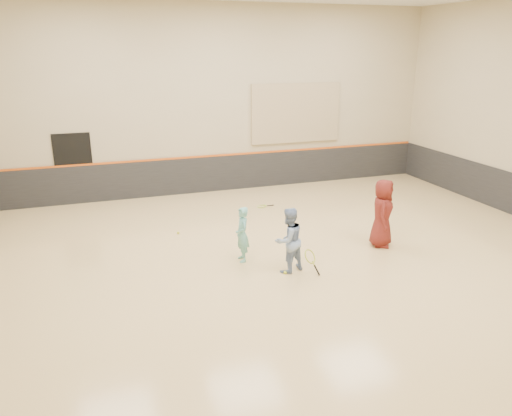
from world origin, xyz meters
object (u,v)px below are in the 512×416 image
object	(u,v)px
girl	(242,234)
instructor	(289,240)
spare_racket	(261,205)
young_man	(382,213)

from	to	relation	value
girl	instructor	xyz separation A→B (m)	(0.78, -0.85, 0.08)
girl	spare_racket	bearing A→B (deg)	156.75
young_man	spare_racket	world-z (taller)	young_man
young_man	girl	bearing A→B (deg)	118.42
instructor	young_man	size ratio (longest dim) A/B	0.86
girl	spare_racket	world-z (taller)	girl
girl	young_man	bearing A→B (deg)	88.81
girl	spare_racket	size ratio (longest dim) A/B	1.99
girl	young_man	size ratio (longest dim) A/B	0.76
girl	spare_racket	xyz separation A→B (m)	(1.75, 3.63, -0.57)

